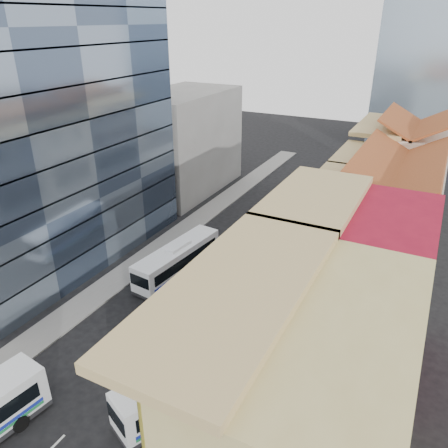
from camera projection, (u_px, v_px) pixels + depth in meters
The scene contains 11 objects.
sidewalk_right at pixel (300, 301), 39.15m from camera, with size 3.00×90.00×0.15m, color slate.
sidewalk_left at pixel (146, 258), 46.14m from camera, with size 3.00×90.00×0.15m, color slate.
shophouse_tan at pixel (309, 416), 20.67m from camera, with size 8.00×14.00×12.00m, color tan.
shophouse_red at pixel (360, 289), 30.32m from camera, with size 8.00×10.00×12.00m, color maroon.
shophouse_cream_near at pixel (381, 245), 38.39m from camera, with size 8.00×9.00×10.00m, color silver.
shophouse_cream_mid at pixel (395, 209), 45.63m from camera, with size 8.00×9.00×10.00m, color silver.
shophouse_cream_far at pixel (408, 175), 53.86m from camera, with size 8.00×12.00×11.00m, color silver.
office_tower at pixel (41, 113), 40.83m from camera, with size 12.00×26.00×30.00m, color #3C4A60.
office_block_far at pixel (183, 142), 62.35m from camera, with size 10.00×18.00×14.00m, color gray.
bus_left_far at pixel (178, 259), 42.63m from camera, with size 2.51×10.70×3.43m, color white, non-canonical shape.
bus_right at pixel (191, 381), 28.43m from camera, with size 2.47×10.56×3.39m, color white, non-canonical shape.
Camera 1 is at (17.15, -9.98, 23.11)m, focal length 35.00 mm.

